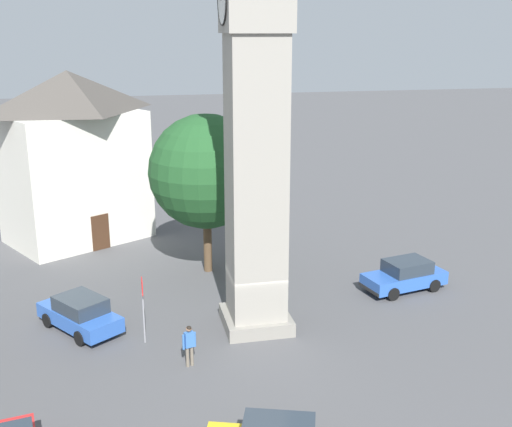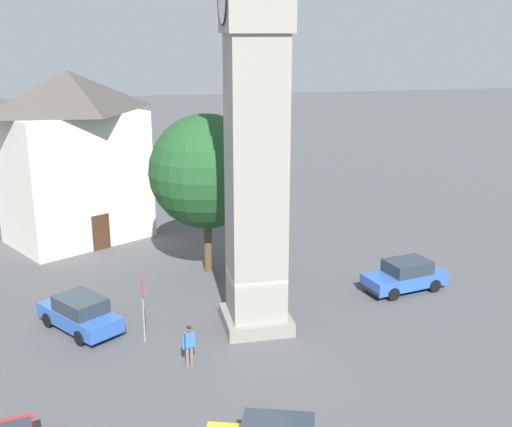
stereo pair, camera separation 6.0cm
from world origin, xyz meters
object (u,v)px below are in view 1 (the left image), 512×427
at_px(tree, 206,172).
at_px(car_blue_kerb, 405,275).
at_px(car_red_corner, 80,313).
at_px(building_shop_left, 73,156).
at_px(clock_tower, 256,26).
at_px(road_sign, 143,300).
at_px(pedestrian, 189,342).

bearing_deg(tree, car_blue_kerb, -116.79).
distance_m(car_red_corner, building_shop_left, 13.45).
distance_m(clock_tower, tree, 10.00).
bearing_deg(car_red_corner, road_sign, -123.54).
height_order(pedestrian, building_shop_left, building_shop_left).
bearing_deg(car_blue_kerb, pedestrian, 114.43).
height_order(pedestrian, road_sign, road_sign).
distance_m(clock_tower, car_blue_kerb, 14.44).
bearing_deg(tree, pedestrian, 167.90).
height_order(clock_tower, car_red_corner, clock_tower).
bearing_deg(car_red_corner, tree, -48.04).
bearing_deg(clock_tower, tree, 9.16).
bearing_deg(building_shop_left, clock_tower, -149.79).
bearing_deg(clock_tower, building_shop_left, 30.21).
distance_m(car_red_corner, road_sign, 3.37).
bearing_deg(road_sign, car_blue_kerb, -77.57).
xyz_separation_m(clock_tower, tree, (6.93, 1.12, -7.13)).
relative_size(car_red_corner, pedestrian, 2.56).
xyz_separation_m(pedestrian, road_sign, (2.27, 1.60, 0.89)).
height_order(car_blue_kerb, building_shop_left, building_shop_left).
bearing_deg(building_shop_left, tree, -135.03).
bearing_deg(clock_tower, road_sign, 96.01).
distance_m(car_blue_kerb, tree, 11.24).
bearing_deg(clock_tower, pedestrian, 130.94).
relative_size(car_blue_kerb, road_sign, 1.57).
relative_size(pedestrian, tree, 0.20).
distance_m(clock_tower, car_red_corner, 13.99).
xyz_separation_m(clock_tower, building_shop_left, (13.93, 8.11, -7.38)).
relative_size(car_blue_kerb, building_shop_left, 0.43).
distance_m(clock_tower, road_sign, 11.69).
bearing_deg(tree, road_sign, 153.67).
relative_size(building_shop_left, road_sign, 3.63).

